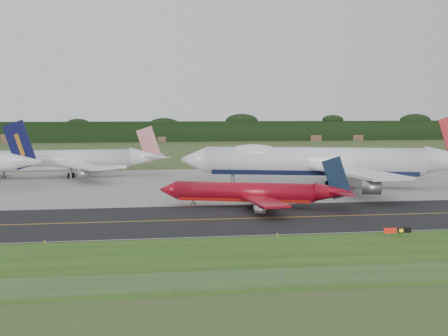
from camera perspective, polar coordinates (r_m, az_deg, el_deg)
ground at (r=118.88m, az=2.42°, el=-4.28°), size 600.00×600.00×0.00m
grass_verge at (r=85.50m, az=7.00°, el=-8.17°), size 400.00×30.00×0.01m
taxiway at (r=115.02m, az=2.80°, el=-4.60°), size 400.00×32.00×0.02m
apron at (r=168.70m, az=-0.93°, el=-1.38°), size 400.00×78.00×0.01m
taxiway_centreline at (r=115.01m, az=2.80°, el=-4.59°), size 400.00×0.40×0.00m
taxiway_edge_line at (r=100.14m, az=4.59°, el=-6.11°), size 400.00×0.25×0.00m
perimeter_fence at (r=73.20m, az=9.80°, el=-9.65°), size 320.00×0.10×320.00m
horizon_treeline at (r=389.65m, az=-5.39°, el=3.28°), size 700.00×25.00×12.00m
jet_ba_747 at (r=161.15m, az=9.18°, el=0.56°), size 75.17×60.92×19.22m
jet_red_737 at (r=127.50m, az=2.88°, el=-2.27°), size 38.67×30.67×10.72m
jet_star_tail at (r=187.87m, az=-13.91°, el=0.68°), size 56.60×47.28×14.93m
taxiway_sign at (r=101.76m, az=15.58°, el=-5.53°), size 4.41×0.41×1.47m
edge_marker_left at (r=97.33m, az=-16.08°, el=-6.52°), size 0.16×0.16×0.50m
edge_marker_center at (r=99.22m, az=4.89°, el=-6.10°), size 0.16×0.16×0.50m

